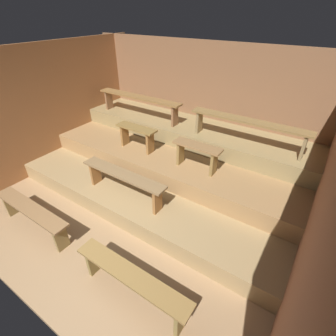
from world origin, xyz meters
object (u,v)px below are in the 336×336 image
Objects in this scene: bench_floor_right at (132,280)px; bench_floor_left at (31,213)px; bench_middle_right at (197,152)px; bench_upper_right at (248,125)px; bench_upper_left at (139,100)px; bench_middle_left at (137,134)px; bench_lower_center at (123,178)px.

bench_floor_left is at bearing 180.00° from bench_floor_right.
bench_middle_right is 1.05m from bench_upper_right.
bench_middle_right is 0.40× the size of bench_upper_right.
bench_upper_left is at bearing 180.00° from bench_upper_right.
bench_lower_center is at bearing -62.18° from bench_middle_left.
bench_middle_left is at bearing -157.67° from bench_upper_right.
bench_upper_left reaches higher than bench_middle_right.
bench_upper_right is (0.57, 0.80, 0.37)m from bench_middle_right.
bench_upper_left reaches higher than bench_middle_left.
bench_floor_left is 2.08m from bench_floor_right.
bench_upper_right is at bearing 0.00° from bench_upper_left.
bench_middle_left is 1.37m from bench_middle_right.
bench_floor_left is 1.84× the size of bench_middle_left.
bench_floor_left is 3.91m from bench_upper_right.
bench_floor_right is 1.84× the size of bench_middle_left.
bench_middle_left is at bearing 117.82° from bench_lower_center.
bench_middle_left is 1.00× the size of bench_middle_right.
bench_middle_left is 2.13m from bench_upper_right.
bench_middle_right reaches higher than bench_lower_center.
bench_upper_left and bench_upper_right have the same top height.
bench_upper_right reaches higher than bench_middle_right.
bench_upper_left is 2.51m from bench_upper_right.
bench_middle_right is 0.40× the size of bench_upper_left.
bench_upper_right is at bearing 85.91° from bench_floor_right.
bench_upper_right reaches higher than bench_lower_center.
bench_floor_right is 0.74× the size of bench_upper_right.
bench_floor_left is 2.32m from bench_middle_left.
bench_upper_right is at bearing 22.33° from bench_middle_left.
bench_floor_left is 2.87m from bench_middle_right.
bench_floor_right is 1.70m from bench_lower_center.
bench_lower_center is 0.76× the size of bench_upper_left.
bench_middle_left is 1.05m from bench_upper_left.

